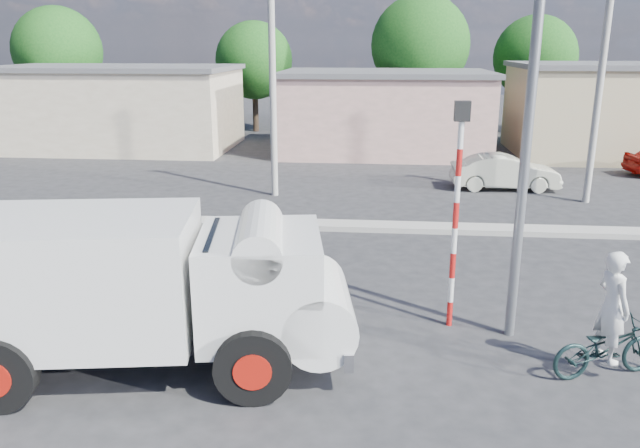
# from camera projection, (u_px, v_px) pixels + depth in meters

# --- Properties ---
(ground_plane) EXTENTS (120.00, 120.00, 0.00)m
(ground_plane) POSITION_uv_depth(u_px,v_px,m) (276.00, 354.00, 11.14)
(ground_plane) COLOR #28282A
(ground_plane) RESTS_ON ground
(median) EXTENTS (40.00, 0.80, 0.16)m
(median) POSITION_uv_depth(u_px,v_px,m) (319.00, 225.00, 18.77)
(median) COLOR #99968E
(median) RESTS_ON ground
(truck) EXTENTS (6.82, 3.37, 2.70)m
(truck) POSITION_uv_depth(u_px,v_px,m) (152.00, 286.00, 10.26)
(truck) COLOR black
(truck) RESTS_ON ground
(bicycle) EXTENTS (2.06, 1.25, 1.02)m
(bicycle) POSITION_uv_depth(u_px,v_px,m) (607.00, 347.00, 10.30)
(bicycle) COLOR black
(bicycle) RESTS_ON ground
(cyclist) EXTENTS (0.64, 0.80, 1.89)m
(cyclist) POSITION_uv_depth(u_px,v_px,m) (610.00, 323.00, 10.18)
(cyclist) COLOR silver
(cyclist) RESTS_ON ground
(car_cream) EXTENTS (4.00, 1.45, 1.31)m
(car_cream) POSITION_uv_depth(u_px,v_px,m) (505.00, 172.00, 23.58)
(car_cream) COLOR beige
(car_cream) RESTS_ON ground
(traffic_pole) EXTENTS (0.28, 0.18, 4.36)m
(traffic_pole) POSITION_uv_depth(u_px,v_px,m) (457.00, 197.00, 11.57)
(traffic_pole) COLOR red
(traffic_pole) RESTS_ON ground
(streetlight) EXTENTS (2.34, 0.22, 9.00)m
(streetlight) POSITION_uv_depth(u_px,v_px,m) (524.00, 67.00, 10.54)
(streetlight) COLOR slate
(streetlight) RESTS_ON ground
(building_row) EXTENTS (37.80, 7.30, 4.44)m
(building_row) POSITION_uv_depth(u_px,v_px,m) (367.00, 109.00, 31.48)
(building_row) COLOR #C3B193
(building_row) RESTS_ON ground
(tree_row) EXTENTS (34.13, 7.32, 8.10)m
(tree_row) POSITION_uv_depth(u_px,v_px,m) (314.00, 52.00, 37.36)
(tree_row) COLOR #38281E
(tree_row) RESTS_ON ground
(utility_poles) EXTENTS (35.40, 0.24, 8.00)m
(utility_poles) POSITION_uv_depth(u_px,v_px,m) (425.00, 82.00, 21.19)
(utility_poles) COLOR #99968E
(utility_poles) RESTS_ON ground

